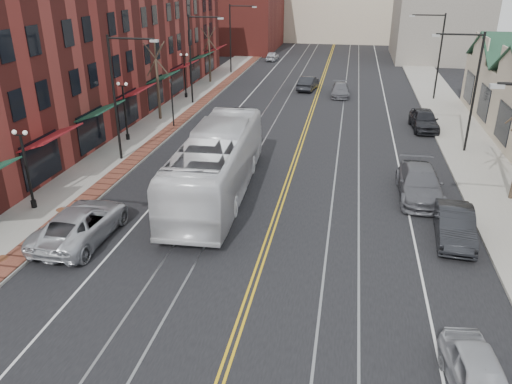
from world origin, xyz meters
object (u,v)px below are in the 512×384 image
at_px(parked_car_d, 424,120).
at_px(parked_suv, 81,223).
at_px(parked_car_b, 455,225).
at_px(parked_car_a, 480,379).
at_px(transit_bus, 217,164).
at_px(parked_car_c, 420,183).

bearing_deg(parked_car_d, parked_suv, -132.92).
bearing_deg(parked_car_d, parked_car_b, -95.45).
height_order(parked_suv, parked_car_a, parked_suv).
bearing_deg(parked_car_a, parked_car_b, 78.32).
relative_size(parked_car_b, parked_car_d, 0.96).
bearing_deg(transit_bus, parked_car_d, -132.16).
bearing_deg(parked_car_c, transit_bus, -170.82).
bearing_deg(parked_car_b, parked_suv, -165.07).
bearing_deg(parked_suv, parked_car_c, -152.75).
distance_m(transit_bus, parked_suv, 7.98).
xyz_separation_m(parked_suv, parked_car_d, (17.97, 21.70, -0.00)).
height_order(parked_suv, parked_car_d, parked_suv).
height_order(parked_car_a, parked_car_b, parked_car_b).
bearing_deg(parked_car_b, transit_bus, 171.03).
relative_size(transit_bus, parked_car_a, 3.33).
xyz_separation_m(parked_car_a, parked_car_b, (0.94, 9.96, 0.07)).
relative_size(transit_bus, parked_car_d, 2.83).
height_order(transit_bus, parked_car_b, transit_bus).
distance_m(parked_car_b, parked_car_c, 4.89).
height_order(parked_car_a, parked_car_d, parked_car_d).
relative_size(parked_car_c, parked_car_d, 1.20).
distance_m(parked_suv, parked_car_c, 18.03).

